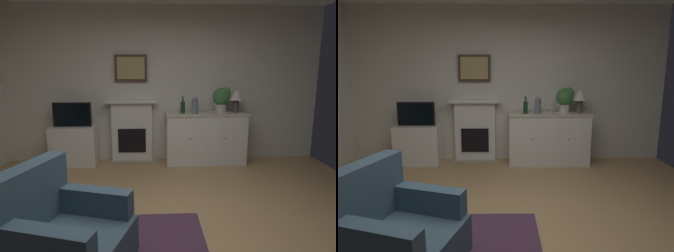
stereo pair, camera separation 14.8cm
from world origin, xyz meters
TOP-DOWN VIEW (x-y plane):
  - ground_plane at (0.00, 0.00)m, footprint 5.60×5.46m
  - wall_rear at (0.00, 2.70)m, footprint 5.60×0.06m
  - fireplace_unit at (-0.54, 2.57)m, footprint 0.87×0.30m
  - framed_picture at (-0.54, 2.62)m, footprint 0.55×0.04m
  - sideboard_cabinet at (0.73, 2.40)m, footprint 1.38×0.49m
  - table_lamp at (1.25, 2.40)m, footprint 0.26×0.26m
  - wine_bottle at (0.33, 2.36)m, footprint 0.08×0.08m
  - wine_glass_left at (0.67, 2.40)m, footprint 0.07×0.07m
  - wine_glass_center at (0.78, 2.40)m, footprint 0.07×0.07m
  - wine_glass_right at (0.89, 2.39)m, footprint 0.07×0.07m
  - vase_decorative at (0.53, 2.35)m, footprint 0.11×0.11m
  - tv_cabinet at (-1.52, 2.41)m, footprint 0.75×0.42m
  - tv_set at (-1.52, 2.39)m, footprint 0.62×0.07m
  - potted_plant_small at (1.01, 2.44)m, footprint 0.30×0.30m
  - armchair at (-0.88, -0.44)m, footprint 1.00×0.97m

SIDE VIEW (x-z plane):
  - ground_plane at x=0.00m, z-range -0.10..0.00m
  - tv_cabinet at x=-1.52m, z-range 0.00..0.68m
  - armchair at x=-0.88m, z-range -0.08..0.84m
  - sideboard_cabinet at x=0.73m, z-range 0.00..0.89m
  - fireplace_unit at x=-0.54m, z-range 0.00..1.10m
  - tv_set at x=-1.52m, z-range 0.68..1.08m
  - wine_bottle at x=0.33m, z-range 0.85..1.14m
  - wine_glass_left at x=0.67m, z-range 0.92..1.09m
  - wine_glass_center at x=0.78m, z-range 0.92..1.09m
  - wine_glass_right at x=0.89m, z-range 0.92..1.09m
  - vase_decorative at x=0.53m, z-range 0.88..1.16m
  - potted_plant_small at x=1.01m, z-range 0.93..1.36m
  - table_lamp at x=1.25m, z-range 0.96..1.36m
  - wall_rear at x=0.00m, z-range 0.00..2.69m
  - framed_picture at x=-0.54m, z-range 1.41..1.86m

